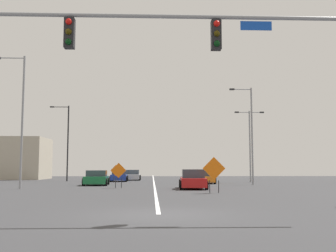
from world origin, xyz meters
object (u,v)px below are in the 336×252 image
Objects in this scene: street_lamp_mid_right at (250,131)px; car_blue_far at (119,176)px; car_green_mid at (96,178)px; car_orange_passing at (204,178)px; construction_sign_right_shoulder at (116,171)px; traffic_signal_assembly at (72,50)px; street_lamp_mid_left at (67,139)px; street_lamp_near_left at (250,140)px; construction_sign_left_shoulder at (119,172)px; car_red_near at (193,180)px; car_silver_distant at (133,175)px; construction_sign_right_lane at (214,170)px; street_lamp_near_right at (20,115)px.

street_lamp_mid_right is 16.71m from car_blue_far.
car_green_mid is 0.94× the size of car_orange_passing.
construction_sign_right_shoulder is at bearing 164.47° from car_orange_passing.
street_lamp_mid_left is at bearing 101.81° from traffic_signal_assembly.
traffic_signal_assembly is at bearing -113.77° from street_lamp_near_left.
traffic_signal_assembly is at bearing -116.55° from street_lamp_mid_right.
construction_sign_right_shoulder is at bearing 95.97° from construction_sign_left_shoulder.
car_blue_far is at bearing 144.32° from car_orange_passing.
car_silver_distant is (-5.42, 21.95, -0.03)m from car_red_near.
street_lamp_near_left reaches higher than construction_sign_right_lane.
construction_sign_right_shoulder is 0.40× the size of car_red_near.
street_lamp_near_right is 24.50m from street_lamp_near_left.
car_green_mid is (-7.96, 6.57, -0.04)m from car_red_near.
street_lamp_mid_right reaches higher than street_lamp_near_left.
street_lamp_mid_left reaches higher than construction_sign_right_shoulder.
construction_sign_right_shoulder is 0.84× the size of construction_sign_right_lane.
street_lamp_near_right reaches higher than street_lamp_mid_left.
street_lamp_near_left reaches higher than traffic_signal_assembly.
street_lamp_mid_left is 12.78m from car_green_mid.
car_silver_distant is at bearing 127.39° from street_lamp_mid_right.
street_lamp_near_left is 14.81m from construction_sign_right_shoulder.
street_lamp_near_right is at bearing -109.82° from car_blue_far.
street_lamp_mid_left is (-7.17, 34.31, -0.69)m from traffic_signal_assembly.
car_orange_passing is (7.97, 27.10, -4.96)m from traffic_signal_assembly.
car_green_mid is at bearing 126.48° from construction_sign_right_lane.
car_orange_passing is at bearing -35.68° from car_blue_far.
street_lamp_near_left reaches higher than car_red_near.
car_silver_distant is at bearing 71.44° from street_lamp_near_right.
street_lamp_mid_left reaches higher than construction_sign_right_lane.
street_lamp_near_left is at bearing 31.30° from car_orange_passing.
construction_sign_right_lane is (13.75, -22.81, -3.45)m from street_lamp_mid_left.
car_red_near is at bearing -12.55° from construction_sign_left_shoulder.
traffic_signal_assembly is at bearing -106.40° from car_orange_passing.
construction_sign_left_shoulder is 0.87× the size of construction_sign_right_lane.
car_blue_far is at bearing 142.54° from street_lamp_mid_right.
construction_sign_right_lane is 5.37m from car_red_near.
construction_sign_right_lane is 0.51× the size of car_orange_passing.
traffic_signal_assembly is 1.70× the size of street_lamp_mid_right.
street_lamp_near_left reaches higher than construction_sign_right_shoulder.
car_blue_far is (-14.35, 3.13, -3.98)m from street_lamp_near_left.
street_lamp_near_right reaches higher than construction_sign_right_lane.
traffic_signal_assembly is 39.03m from car_silver_distant.
traffic_signal_assembly is 6.91× the size of construction_sign_right_lane.
street_lamp_near_right is at bearing -170.54° from construction_sign_left_shoulder.
construction_sign_right_lane is (7.57, -18.09, 0.24)m from construction_sign_right_shoulder.
car_green_mid is 0.89× the size of car_silver_distant.
construction_sign_left_shoulder is at bearing -85.67° from car_blue_far.
car_silver_distant is (7.54, 4.41, -4.22)m from street_lamp_mid_left.
traffic_signal_assembly reaches higher than car_green_mid.
car_red_near is at bearing -62.12° from construction_sign_right_shoulder.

